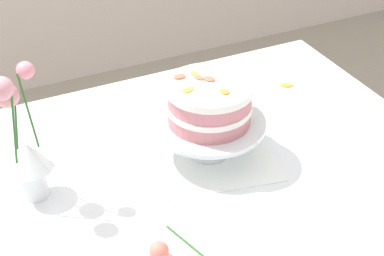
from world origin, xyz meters
TOP-DOWN VIEW (x-y plane):
  - dining_table at (0.00, -0.03)m, footprint 1.40×1.00m
  - linen_napkin at (0.11, 0.05)m, footprint 0.38×0.38m
  - cake_stand at (0.11, 0.05)m, footprint 0.29×0.29m
  - layer_cake at (0.11, 0.05)m, footprint 0.22×0.22m
  - flower_vase at (-0.34, 0.08)m, footprint 0.11×0.11m
  - fallen_rose at (-0.15, -0.24)m, footprint 0.11×0.12m
  - loose_petal_3 at (0.48, 0.25)m, footprint 0.05×0.04m

SIDE VIEW (x-z plane):
  - dining_table at x=0.00m, z-range 0.28..1.02m
  - linen_napkin at x=0.11m, z-range 0.74..0.74m
  - loose_petal_3 at x=0.48m, z-range 0.74..0.74m
  - fallen_rose at x=-0.15m, z-range 0.74..0.78m
  - cake_stand at x=0.11m, z-range 0.77..0.87m
  - flower_vase at x=-0.34m, z-range 0.71..1.06m
  - layer_cake at x=0.11m, z-range 0.84..0.95m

